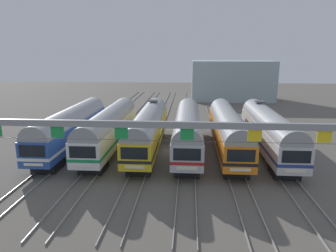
{
  "coord_description": "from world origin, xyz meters",
  "views": [
    {
      "loc": [
        2.29,
        -33.28,
        10.92
      ],
      "look_at": [
        -0.13,
        2.1,
        2.41
      ],
      "focal_mm": 33.15,
      "sensor_mm": 36.0,
      "label": 1
    }
  ],
  "objects": [
    {
      "name": "commuter_train_blue",
      "position": [
        -10.99,
        -0.01,
        2.69
      ],
      "size": [
        2.88,
        18.06,
        4.77
      ],
      "color": "#284C9E",
      "rests_on": "ground"
    },
    {
      "name": "commuter_train_orange",
      "position": [
        6.59,
        -0.01,
        2.69
      ],
      "size": [
        2.88,
        18.06,
        4.77
      ],
      "color": "orange",
      "rests_on": "ground"
    },
    {
      "name": "ground_plane",
      "position": [
        0.0,
        0.0,
        0.0
      ],
      "size": [
        160.0,
        160.0,
        0.0
      ],
      "primitive_type": "plane",
      "color": "#5B564F"
    },
    {
      "name": "commuter_train_yellow",
      "position": [
        -2.2,
        -0.0,
        2.69
      ],
      "size": [
        2.88,
        18.06,
        5.05
      ],
      "color": "gold",
      "rests_on": "ground"
    },
    {
      "name": "catenary_gantry",
      "position": [
        0.0,
        -13.5,
        5.38
      ],
      "size": [
        27.22,
        0.44,
        6.97
      ],
      "color": "gray",
      "rests_on": "ground"
    },
    {
      "name": "maintenance_building",
      "position": [
        12.13,
        39.88,
        4.46
      ],
      "size": [
        18.4,
        10.0,
        8.91
      ],
      "primitive_type": "cube",
      "color": "#9EB2B7",
      "rests_on": "ground"
    },
    {
      "name": "commuter_train_stainless",
      "position": [
        2.2,
        -0.01,
        2.69
      ],
      "size": [
        2.88,
        18.06,
        4.77
      ],
      "color": "#B2B5BA",
      "rests_on": "ground"
    },
    {
      "name": "commuter_train_white",
      "position": [
        -6.59,
        -0.01,
        2.69
      ],
      "size": [
        2.88,
        18.06,
        4.77
      ],
      "color": "white",
      "rests_on": "ground"
    },
    {
      "name": "commuter_train_silver",
      "position": [
        10.99,
        -0.0,
        2.69
      ],
      "size": [
        2.88,
        18.06,
        5.05
      ],
      "color": "silver",
      "rests_on": "ground"
    },
    {
      "name": "track_bed",
      "position": [
        -0.0,
        17.0,
        0.07
      ],
      "size": [
        23.48,
        70.0,
        0.15
      ],
      "color": "gray",
      "rests_on": "ground"
    }
  ]
}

